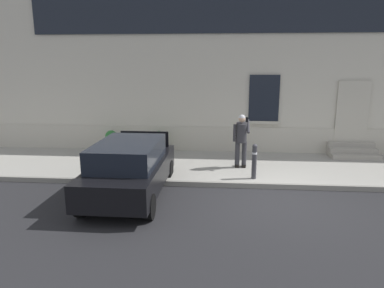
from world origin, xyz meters
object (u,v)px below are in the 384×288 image
bollard_near_person (254,160)px  planter_olive (159,142)px  hatchback_car_black (130,167)px  person_on_phone (241,138)px  planter_cream (112,141)px

bollard_near_person → planter_olive: size_ratio=1.22×
hatchback_car_black → bollard_near_person: size_ratio=3.91×
bollard_near_person → person_on_phone: size_ratio=0.60×
bollard_near_person → person_on_phone: bearing=107.1°
hatchback_car_black → bollard_near_person: (3.35, 1.28, -0.08)m
planter_cream → planter_olive: 1.81m
bollard_near_person → planter_cream: bearing=152.4°
bollard_near_person → hatchback_car_black: bearing=-159.1°
planter_olive → hatchback_car_black: bearing=-91.2°
person_on_phone → planter_olive: bearing=158.2°
person_on_phone → planter_cream: bearing=168.5°
hatchback_car_black → planter_olive: bearing=88.8°
hatchback_car_black → person_on_phone: 3.85m
person_on_phone → planter_cream: person_on_phone is taller
bollard_near_person → person_on_phone: 1.21m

